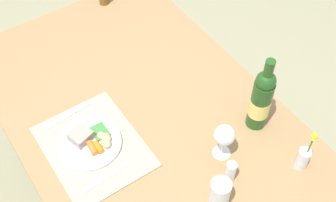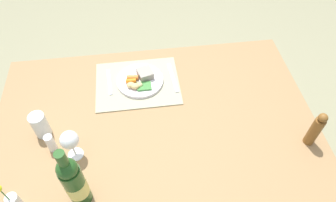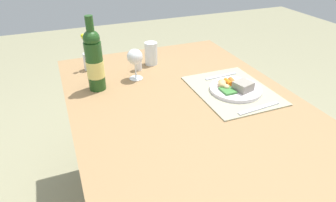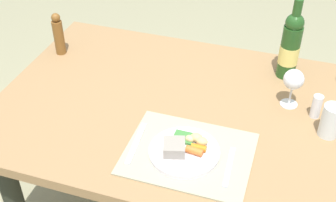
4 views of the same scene
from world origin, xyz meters
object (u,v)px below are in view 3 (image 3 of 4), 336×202
at_px(wine_bottle, 94,61).
at_px(flower_vase, 88,59).
at_px(water_tumbler, 151,55).
at_px(salt_shaker, 138,62).
at_px(fork, 259,108).
at_px(dining_table, 191,128).
at_px(wine_glass, 135,58).
at_px(knife, 221,76).
at_px(dinner_plate, 235,88).

height_order(wine_bottle, flower_vase, wine_bottle).
xyz_separation_m(water_tumbler, flower_vase, (0.05, 0.33, 0.00)).
xyz_separation_m(water_tumbler, salt_shaker, (-0.05, 0.09, -0.01)).
xyz_separation_m(fork, flower_vase, (0.67, 0.59, 0.05)).
bearing_deg(wine_bottle, dining_table, -133.67).
height_order(dining_table, wine_glass, wine_glass).
bearing_deg(water_tumbler, dining_table, -179.27).
xyz_separation_m(knife, wine_bottle, (0.11, 0.60, 0.13)).
bearing_deg(knife, dinner_plate, 169.76).
height_order(dinner_plate, wine_glass, wine_glass).
height_order(fork, flower_vase, flower_vase).
distance_m(dining_table, wine_bottle, 0.52).
bearing_deg(salt_shaker, dinner_plate, -139.72).
relative_size(fork, salt_shaker, 2.25).
bearing_deg(fork, dining_table, 60.12).
bearing_deg(salt_shaker, flower_vase, 67.21).
distance_m(fork, water_tumbler, 0.67).
bearing_deg(wine_bottle, wine_glass, -79.53).
distance_m(fork, flower_vase, 0.90).
distance_m(dining_table, wine_glass, 0.44).
bearing_deg(dining_table, wine_bottle, 46.33).
relative_size(dining_table, wine_bottle, 4.33).
distance_m(water_tumbler, salt_shaker, 0.10).
xyz_separation_m(dining_table, flower_vase, (0.56, 0.34, 0.16)).
distance_m(knife, flower_vase, 0.70).
distance_m(water_tumbler, wine_bottle, 0.39).
bearing_deg(wine_bottle, dinner_plate, -114.81).
height_order(wine_glass, flower_vase, flower_vase).
distance_m(dining_table, fork, 0.30).
bearing_deg(knife, wine_bottle, 76.04).
bearing_deg(wine_glass, wine_bottle, 100.47).
height_order(fork, water_tumbler, water_tumbler).
xyz_separation_m(dining_table, fork, (-0.12, -0.25, 0.11)).
bearing_deg(wine_bottle, fork, -126.68).
xyz_separation_m(fork, water_tumbler, (0.62, 0.26, 0.05)).
relative_size(dining_table, knife, 8.27).
relative_size(dinner_plate, knife, 1.33).
xyz_separation_m(knife, water_tumbler, (0.29, 0.27, 0.05)).
height_order(dining_table, wine_bottle, wine_bottle).
bearing_deg(flower_vase, water_tumbler, -99.02).
bearing_deg(fork, dinner_plate, -2.45).
distance_m(dinner_plate, wine_bottle, 0.65).
distance_m(wine_glass, wine_bottle, 0.20).
bearing_deg(flower_vase, knife, -119.94).
height_order(wine_glass, salt_shaker, wine_glass).
xyz_separation_m(dining_table, wine_glass, (0.36, 0.14, 0.22)).
distance_m(wine_glass, flower_vase, 0.29).
bearing_deg(salt_shaker, fork, -148.66).
xyz_separation_m(dinner_plate, flower_vase, (0.50, 0.58, 0.04)).
height_order(wine_glass, water_tumbler, wine_glass).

